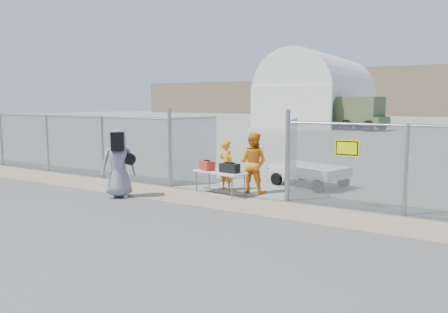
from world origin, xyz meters
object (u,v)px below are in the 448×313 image
Objects in this scene: security_worker_left at (227,165)px; visitor at (118,163)px; folding_table at (220,183)px; utility_trailer at (309,175)px; security_worker_right at (253,163)px.

visitor is at bearing 62.89° from security_worker_left.
folding_table is 1.04× the size of security_worker_left.
security_worker_right is at bearing -103.36° from utility_trailer.
folding_table is 3.10m from utility_trailer.
security_worker_right is at bearing -1.95° from visitor.
security_worker_left is 0.85× the size of security_worker_right.
visitor is at bearing -115.74° from utility_trailer.
visitor is (-2.99, -2.49, 0.06)m from security_worker_right.
utility_trailer is at bearing 65.91° from folding_table.
security_worker_right is 3.89m from visitor.
utility_trailer is (1.10, 1.82, -0.54)m from security_worker_right.
security_worker_left is at bearing 7.40° from visitor.
security_worker_left reaches higher than utility_trailer.
security_worker_left is at bearing 115.22° from folding_table.
security_worker_left is (-0.15, 0.64, 0.43)m from folding_table.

